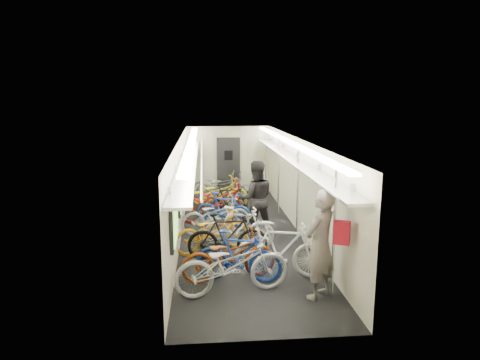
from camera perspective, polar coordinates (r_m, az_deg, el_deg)
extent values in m
plane|color=black|center=(11.08, 0.03, -7.00)|extent=(10.00, 10.00, 0.00)
plane|color=white|center=(10.60, 0.03, 5.45)|extent=(10.00, 10.00, 0.00)
plane|color=beige|center=(10.75, -7.96, -1.05)|extent=(0.00, 10.00, 10.00)
plane|color=beige|center=(11.01, 7.83, -0.77)|extent=(0.00, 10.00, 10.00)
plane|color=beige|center=(15.69, -1.57, 2.81)|extent=(3.00, 0.00, 3.00)
plane|color=beige|center=(6.00, 4.27, -10.68)|extent=(3.00, 0.00, 3.00)
cube|color=black|center=(7.64, -8.86, -5.63)|extent=(0.06, 1.10, 0.80)
cube|color=#94D25C|center=(7.64, -8.56, -5.62)|extent=(0.02, 0.96, 0.66)
cube|color=black|center=(9.76, -8.02, -1.97)|extent=(0.06, 1.10, 0.80)
cube|color=#94D25C|center=(9.76, -7.79, -1.96)|extent=(0.02, 0.96, 0.66)
cube|color=black|center=(11.92, -7.49, 0.38)|extent=(0.06, 1.10, 0.80)
cube|color=#94D25C|center=(11.92, -7.30, 0.38)|extent=(0.02, 0.96, 0.66)
cube|color=black|center=(14.08, -7.12, 2.00)|extent=(0.06, 1.10, 0.80)
cube|color=#94D25C|center=(14.08, -6.95, 2.01)|extent=(0.02, 0.96, 0.66)
cube|color=yellow|center=(8.68, -8.33, -3.25)|extent=(0.02, 0.22, 0.30)
cube|color=yellow|center=(10.83, -7.68, -0.42)|extent=(0.02, 0.22, 0.30)
cube|color=yellow|center=(12.99, -7.25, 1.48)|extent=(0.02, 0.22, 0.30)
cube|color=black|center=(15.66, -1.55, 2.05)|extent=(0.85, 0.08, 2.00)
cube|color=#999BA0|center=(10.62, -6.87, 2.77)|extent=(0.40, 9.70, 0.05)
cube|color=#999BA0|center=(10.84, 6.80, 2.94)|extent=(0.40, 9.70, 0.05)
cylinder|color=silver|center=(10.60, -5.10, 3.34)|extent=(0.04, 9.70, 0.04)
cylinder|color=silver|center=(10.76, 5.08, 3.45)|extent=(0.04, 9.70, 0.04)
cube|color=white|center=(10.57, -6.49, 5.04)|extent=(0.18, 9.60, 0.04)
cube|color=white|center=(10.77, 6.43, 5.15)|extent=(0.18, 9.60, 0.04)
cylinder|color=silver|center=(7.39, 12.44, -6.74)|extent=(0.05, 0.05, 2.38)
cylinder|color=silver|center=(10.00, 7.69, -1.95)|extent=(0.05, 0.05, 2.38)
cylinder|color=silver|center=(12.40, 5.19, 0.60)|extent=(0.05, 0.05, 2.38)
cylinder|color=silver|center=(14.83, 3.50, 2.32)|extent=(0.05, 0.05, 2.38)
imported|color=#B7B7BC|center=(7.61, -1.05, -11.24)|extent=(2.15, 1.09, 1.08)
imported|color=#19379B|center=(8.11, -0.23, -10.11)|extent=(1.72, 0.85, 0.99)
imported|color=maroon|center=(8.18, -1.45, -10.07)|extent=(1.92, 1.01, 0.96)
imported|color=black|center=(9.16, -1.64, -7.49)|extent=(1.73, 0.53, 1.04)
imported|color=orange|center=(9.66, -3.73, -6.78)|extent=(1.91, 1.28, 0.95)
imported|color=silver|center=(9.87, -0.13, -6.31)|extent=(1.66, 0.65, 0.97)
imported|color=#A3A2A7|center=(10.93, -3.24, -4.72)|extent=(1.87, 1.00, 0.94)
imported|color=#183F92|center=(11.50, -2.23, -3.92)|extent=(1.61, 0.97, 0.94)
imported|color=maroon|center=(11.91, -3.06, -2.92)|extent=(2.24, 1.07, 1.13)
imported|color=black|center=(12.42, -1.54, -2.71)|extent=(1.67, 0.75, 0.97)
imported|color=yellow|center=(13.01, -3.06, -1.92)|extent=(2.11, 1.27, 1.05)
imported|color=white|center=(8.34, 5.60, -9.19)|extent=(1.90, 0.91, 1.10)
imported|color=slate|center=(14.07, -2.05, -1.00)|extent=(2.01, 0.96, 1.02)
imported|color=#5F5E63|center=(14.43, -2.90, -0.78)|extent=(1.95, 0.97, 0.98)
imported|color=gray|center=(7.47, 10.63, -8.45)|extent=(0.82, 0.80, 1.91)
imported|color=black|center=(10.65, 2.10, -2.46)|extent=(0.94, 0.74, 1.90)
cube|color=#A2101F|center=(7.09, 13.41, -6.85)|extent=(0.29, 0.24, 0.38)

